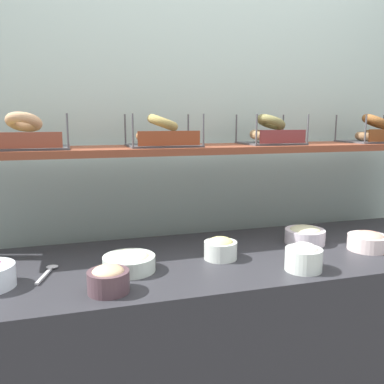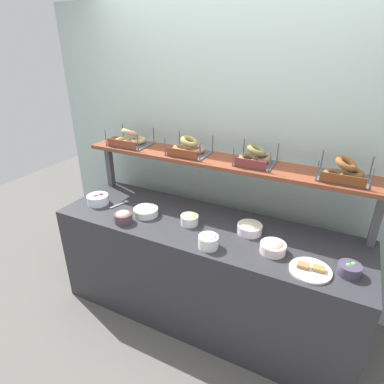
{
  "view_description": "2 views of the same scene",
  "coord_description": "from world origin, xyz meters",
  "px_view_note": "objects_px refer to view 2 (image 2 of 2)",
  "views": [
    {
      "loc": [
        -0.67,
        -1.5,
        1.4
      ],
      "look_at": [
        -0.19,
        0.1,
        1.1
      ],
      "focal_mm": 38.46,
      "sensor_mm": 36.0,
      "label": 1
    },
    {
      "loc": [
        0.84,
        -1.87,
        2.08
      ],
      "look_at": [
        -0.14,
        0.06,
        1.07
      ],
      "focal_mm": 30.12,
      "sensor_mm": 36.0,
      "label": 2
    }
  ],
  "objects_px": {
    "bowl_egg_salad": "(189,219)",
    "bagel_basket_everything": "(189,148)",
    "bowl_hummus": "(123,217)",
    "bowl_cream_cheese": "(208,240)",
    "bowl_veggie_mix": "(349,269)",
    "serving_plate_white": "(310,270)",
    "bowl_beet_salad": "(98,199)",
    "bowl_scallion_spread": "(250,228)",
    "bowl_potato_salad": "(146,211)",
    "bowl_lox_spread": "(273,247)",
    "bagel_basket_sesame": "(130,140)",
    "bagel_basket_cinnamon_raisin": "(344,172)",
    "serving_spoon_near_plate": "(122,203)",
    "bagel_basket_poppy": "(255,157)"
  },
  "relations": [
    {
      "from": "bowl_veggie_mix",
      "to": "bagel_basket_everything",
      "type": "bearing_deg",
      "value": 162.7
    },
    {
      "from": "bowl_cream_cheese",
      "to": "bagel_basket_sesame",
      "type": "relative_size",
      "value": 0.4
    },
    {
      "from": "bowl_egg_salad",
      "to": "serving_spoon_near_plate",
      "type": "xyz_separation_m",
      "value": [
        -0.65,
        0.03,
        -0.04
      ]
    },
    {
      "from": "bowl_hummus",
      "to": "bagel_basket_poppy",
      "type": "bearing_deg",
      "value": 32.09
    },
    {
      "from": "bowl_scallion_spread",
      "to": "bowl_lox_spread",
      "type": "height_order",
      "value": "same"
    },
    {
      "from": "serving_plate_white",
      "to": "bagel_basket_cinnamon_raisin",
      "type": "relative_size",
      "value": 0.78
    },
    {
      "from": "bowl_hummus",
      "to": "serving_plate_white",
      "type": "relative_size",
      "value": 0.55
    },
    {
      "from": "bagel_basket_poppy",
      "to": "bowl_egg_salad",
      "type": "bearing_deg",
      "value": -139.1
    },
    {
      "from": "bowl_potato_salad",
      "to": "bowl_lox_spread",
      "type": "xyz_separation_m",
      "value": [
        1.01,
        -0.04,
        0.0
      ]
    },
    {
      "from": "bowl_hummus",
      "to": "bowl_cream_cheese",
      "type": "relative_size",
      "value": 1.0
    },
    {
      "from": "bowl_beet_salad",
      "to": "bowl_scallion_spread",
      "type": "bearing_deg",
      "value": 6.12
    },
    {
      "from": "serving_plate_white",
      "to": "bagel_basket_cinnamon_raisin",
      "type": "height_order",
      "value": "bagel_basket_cinnamon_raisin"
    },
    {
      "from": "bowl_scallion_spread",
      "to": "bowl_beet_salad",
      "type": "bearing_deg",
      "value": -173.88
    },
    {
      "from": "bowl_scallion_spread",
      "to": "bowl_beet_salad",
      "type": "relative_size",
      "value": 1.01
    },
    {
      "from": "bagel_basket_sesame",
      "to": "bagel_basket_everything",
      "type": "bearing_deg",
      "value": 0.49
    },
    {
      "from": "bowl_lox_spread",
      "to": "serving_spoon_near_plate",
      "type": "xyz_separation_m",
      "value": [
        -1.29,
        0.1,
        -0.03
      ]
    },
    {
      "from": "bowl_beet_salad",
      "to": "bagel_basket_everything",
      "type": "height_order",
      "value": "bagel_basket_everything"
    },
    {
      "from": "bowl_potato_salad",
      "to": "bagel_basket_cinnamon_raisin",
      "type": "xyz_separation_m",
      "value": [
        1.32,
        0.34,
        0.44
      ]
    },
    {
      "from": "bowl_hummus",
      "to": "bagel_basket_cinnamon_raisin",
      "type": "height_order",
      "value": "bagel_basket_cinnamon_raisin"
    },
    {
      "from": "bowl_scallion_spread",
      "to": "bagel_basket_everything",
      "type": "xyz_separation_m",
      "value": [
        -0.6,
        0.22,
        0.44
      ]
    },
    {
      "from": "bowl_hummus",
      "to": "bowl_beet_salad",
      "type": "height_order",
      "value": "bowl_hummus"
    },
    {
      "from": "bowl_potato_salad",
      "to": "bagel_basket_everything",
      "type": "distance_m",
      "value": 0.59
    },
    {
      "from": "bowl_hummus",
      "to": "bagel_basket_everything",
      "type": "xyz_separation_m",
      "value": [
        0.3,
        0.5,
        0.43
      ]
    },
    {
      "from": "bowl_veggie_mix",
      "to": "serving_plate_white",
      "type": "bearing_deg",
      "value": -159.56
    },
    {
      "from": "bowl_lox_spread",
      "to": "bowl_beet_salad",
      "type": "distance_m",
      "value": 1.47
    },
    {
      "from": "bowl_hummus",
      "to": "bagel_basket_poppy",
      "type": "distance_m",
      "value": 1.07
    },
    {
      "from": "bowl_hummus",
      "to": "bagel_basket_everything",
      "type": "bearing_deg",
      "value": 59.55
    },
    {
      "from": "bowl_scallion_spread",
      "to": "bagel_basket_everything",
      "type": "height_order",
      "value": "bagel_basket_everything"
    },
    {
      "from": "bowl_cream_cheese",
      "to": "serving_plate_white",
      "type": "height_order",
      "value": "bowl_cream_cheese"
    },
    {
      "from": "bowl_egg_salad",
      "to": "bowl_cream_cheese",
      "type": "bearing_deg",
      "value": -39.91
    },
    {
      "from": "bowl_lox_spread",
      "to": "bowl_scallion_spread",
      "type": "bearing_deg",
      "value": 142.48
    },
    {
      "from": "bowl_veggie_mix",
      "to": "bagel_basket_everything",
      "type": "height_order",
      "value": "bagel_basket_everything"
    },
    {
      "from": "bowl_potato_salad",
      "to": "bowl_cream_cheese",
      "type": "bearing_deg",
      "value": -15.99
    },
    {
      "from": "bagel_basket_everything",
      "to": "bowl_potato_salad",
      "type": "bearing_deg",
      "value": -121.61
    },
    {
      "from": "bowl_hummus",
      "to": "bowl_potato_salad",
      "type": "relative_size",
      "value": 0.7
    },
    {
      "from": "serving_spoon_near_plate",
      "to": "bagel_basket_cinnamon_raisin",
      "type": "relative_size",
      "value": 0.55
    },
    {
      "from": "bowl_egg_salad",
      "to": "bagel_basket_everything",
      "type": "xyz_separation_m",
      "value": [
        -0.16,
        0.3,
        0.43
      ]
    },
    {
      "from": "bowl_potato_salad",
      "to": "bowl_veggie_mix",
      "type": "bearing_deg",
      "value": -2.18
    },
    {
      "from": "bowl_hummus",
      "to": "bowl_beet_salad",
      "type": "relative_size",
      "value": 0.77
    },
    {
      "from": "bowl_cream_cheese",
      "to": "bagel_basket_cinnamon_raisin",
      "type": "distance_m",
      "value": 0.97
    },
    {
      "from": "bagel_basket_sesame",
      "to": "bowl_cream_cheese",
      "type": "bearing_deg",
      "value": -27.47
    },
    {
      "from": "bowl_beet_salad",
      "to": "bowl_veggie_mix",
      "type": "bearing_deg",
      "value": -1.1
    },
    {
      "from": "serving_plate_white",
      "to": "bagel_basket_poppy",
      "type": "height_order",
      "value": "bagel_basket_poppy"
    },
    {
      "from": "bowl_potato_salad",
      "to": "serving_plate_white",
      "type": "distance_m",
      "value": 1.26
    },
    {
      "from": "bowl_egg_salad",
      "to": "bowl_potato_salad",
      "type": "xyz_separation_m",
      "value": [
        -0.37,
        -0.03,
        -0.01
      ]
    },
    {
      "from": "bowl_veggie_mix",
      "to": "bowl_hummus",
      "type": "bearing_deg",
      "value": -175.84
    },
    {
      "from": "bowl_hummus",
      "to": "bowl_veggie_mix",
      "type": "relative_size",
      "value": 1.02
    },
    {
      "from": "bowl_potato_salad",
      "to": "bowl_beet_salad",
      "type": "xyz_separation_m",
      "value": [
        -0.47,
        -0.02,
        0.01
      ]
    },
    {
      "from": "bagel_basket_sesame",
      "to": "bagel_basket_poppy",
      "type": "bearing_deg",
      "value": 1.02
    },
    {
      "from": "bowl_egg_salad",
      "to": "bagel_basket_sesame",
      "type": "bearing_deg",
      "value": 157.6
    }
  ]
}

